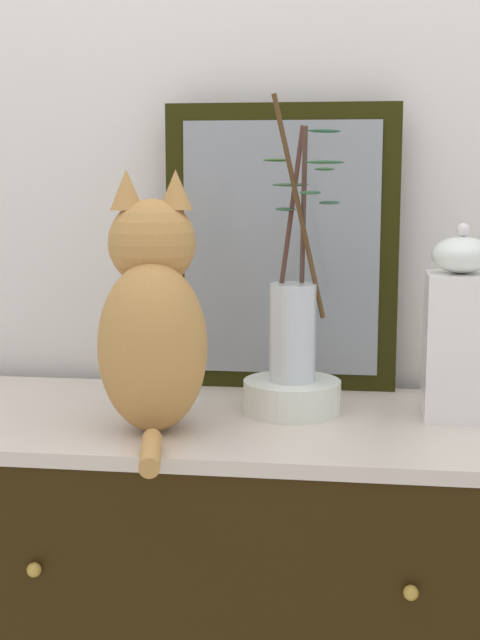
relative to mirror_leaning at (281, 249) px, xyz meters
The scene contains 6 objects.
wall_back 0.16m from the mirror_leaning, 118.40° to the left, with size 4.40×0.08×2.60m, color white.
mirror_leaning is the anchor object (origin of this frame).
cat_sitting 0.40m from the mirror_leaning, 119.92° to the right, with size 0.23×0.38×0.45m.
bowl_porcelain 0.33m from the mirror_leaning, 78.45° to the right, with size 0.18×0.18×0.06m, color white.
vase_glass_clear 0.22m from the mirror_leaning, 77.84° to the right, with size 0.17×0.20×0.52m.
jar_lidded_porcelain 0.41m from the mirror_leaning, 28.72° to the right, with size 0.12×0.12×0.35m.
Camera 1 is at (0.22, -1.59, 1.33)m, focal length 50.76 mm.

